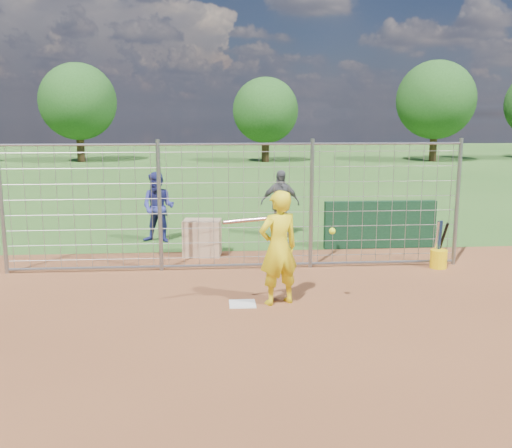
{
  "coord_description": "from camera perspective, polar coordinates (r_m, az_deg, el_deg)",
  "views": [
    {
      "loc": [
        -0.46,
        -9.11,
        3.07
      ],
      "look_at": [
        0.3,
        0.8,
        1.15
      ],
      "focal_mm": 40.0,
      "sensor_mm": 36.0,
      "label": 1
    }
  ],
  "objects": [
    {
      "name": "bystander_b",
      "position": [
        14.45,
        2.41,
        2.08
      ],
      "size": [
        1.01,
        0.45,
        1.7
      ],
      "primitive_type": "imported",
      "rotation": [
        0.0,
        0.0,
        0.04
      ],
      "color": "#57565B",
      "rests_on": "ground"
    },
    {
      "name": "dugout_wall",
      "position": [
        13.52,
        12.28,
        -0.06
      ],
      "size": [
        2.6,
        0.2,
        1.1
      ],
      "primitive_type": "cube",
      "color": "#11381E",
      "rests_on": "ground"
    },
    {
      "name": "batter",
      "position": [
        9.23,
        2.27,
        -2.41
      ],
      "size": [
        0.8,
        0.67,
        1.88
      ],
      "primitive_type": "imported",
      "rotation": [
        0.0,
        0.0,
        3.51
      ],
      "color": "yellow",
      "rests_on": "ground"
    },
    {
      "name": "bucket_with_bats",
      "position": [
        12.11,
        17.8,
        -3.08
      ],
      "size": [
        0.34,
        0.4,
        0.98
      ],
      "color": "yellow",
      "rests_on": "ground"
    },
    {
      "name": "ground",
      "position": [
        9.63,
        -1.43,
        -7.67
      ],
      "size": [
        100.0,
        100.0,
        0.0
      ],
      "primitive_type": "plane",
      "color": "#2D591E",
      "rests_on": "ground"
    },
    {
      "name": "tree_line",
      "position": [
        37.42,
        1.14,
        11.93
      ],
      "size": [
        44.66,
        6.72,
        6.48
      ],
      "color": "#3F2B19",
      "rests_on": "ground"
    },
    {
      "name": "bystander_a",
      "position": [
        13.96,
        -9.75,
        1.64
      ],
      "size": [
        0.98,
        0.85,
        1.71
      ],
      "primitive_type": "imported",
      "rotation": [
        0.0,
        0.0,
        -0.28
      ],
      "color": "navy",
      "rests_on": "ground"
    },
    {
      "name": "equipment_bin",
      "position": [
        12.55,
        -5.4,
        -1.39
      ],
      "size": [
        0.86,
        0.64,
        0.8
      ],
      "primitive_type": "cube",
      "rotation": [
        0.0,
        0.0,
        -0.12
      ],
      "color": "tan",
      "rests_on": "ground"
    },
    {
      "name": "backstop_fence",
      "position": [
        11.27,
        -1.99,
        1.68
      ],
      "size": [
        9.08,
        0.08,
        2.6
      ],
      "color": "gray",
      "rests_on": "ground"
    },
    {
      "name": "infield_dirt",
      "position": [
        6.85,
        -0.07,
        -15.65
      ],
      "size": [
        18.0,
        18.0,
        0.0
      ],
      "primitive_type": "plane",
      "color": "brown",
      "rests_on": "ground"
    },
    {
      "name": "equipment_in_play",
      "position": [
        8.9,
        1.26,
        0.12
      ],
      "size": [
        1.78,
        0.38,
        0.26
      ],
      "color": "silver",
      "rests_on": "ground"
    },
    {
      "name": "home_plate",
      "position": [
        9.43,
        -1.37,
        -8.0
      ],
      "size": [
        0.43,
        0.43,
        0.02
      ],
      "primitive_type": "cube",
      "color": "silver",
      "rests_on": "ground"
    }
  ]
}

